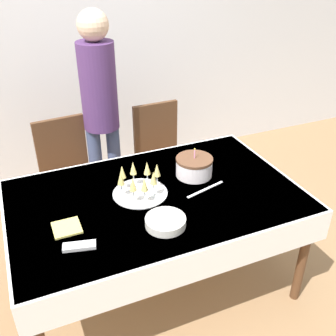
{
  "coord_description": "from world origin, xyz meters",
  "views": [
    {
      "loc": [
        -0.73,
        -1.9,
        2.14
      ],
      "look_at": [
        0.12,
        0.09,
        0.88
      ],
      "focal_mm": 42.0,
      "sensor_mm": 36.0,
      "label": 1
    }
  ],
  "objects_px": {
    "dining_chair_far_right": "(161,155)",
    "birthday_cake": "(194,167)",
    "champagne_tray": "(139,182)",
    "plate_stack_main": "(166,222)",
    "dining_chair_far_left": "(68,173)",
    "person_standing": "(100,101)"
  },
  "relations": [
    {
      "from": "dining_chair_far_left",
      "to": "dining_chair_far_right",
      "type": "xyz_separation_m",
      "value": [
        0.8,
        0.0,
        0.0
      ]
    },
    {
      "from": "birthday_cake",
      "to": "plate_stack_main",
      "type": "distance_m",
      "value": 0.58
    },
    {
      "from": "birthday_cake",
      "to": "plate_stack_main",
      "type": "xyz_separation_m",
      "value": [
        -0.39,
        -0.42,
        -0.04
      ]
    },
    {
      "from": "dining_chair_far_right",
      "to": "birthday_cake",
      "type": "bearing_deg",
      "value": -95.15
    },
    {
      "from": "dining_chair_far_left",
      "to": "champagne_tray",
      "type": "bearing_deg",
      "value": -69.02
    },
    {
      "from": "champagne_tray",
      "to": "dining_chair_far_right",
      "type": "bearing_deg",
      "value": 59.97
    },
    {
      "from": "champagne_tray",
      "to": "birthday_cake",
      "type": "bearing_deg",
      "value": 9.61
    },
    {
      "from": "plate_stack_main",
      "to": "dining_chair_far_left",
      "type": "bearing_deg",
      "value": 106.22
    },
    {
      "from": "birthday_cake",
      "to": "plate_stack_main",
      "type": "bearing_deg",
      "value": -132.4
    },
    {
      "from": "dining_chair_far_left",
      "to": "champagne_tray",
      "type": "distance_m",
      "value": 0.95
    },
    {
      "from": "champagne_tray",
      "to": "plate_stack_main",
      "type": "distance_m",
      "value": 0.36
    },
    {
      "from": "dining_chair_far_right",
      "to": "birthday_cake",
      "type": "xyz_separation_m",
      "value": [
        -0.07,
        -0.76,
        0.3
      ]
    },
    {
      "from": "champagne_tray",
      "to": "plate_stack_main",
      "type": "bearing_deg",
      "value": -85.82
    },
    {
      "from": "champagne_tray",
      "to": "plate_stack_main",
      "type": "xyz_separation_m",
      "value": [
        0.03,
        -0.35,
        -0.06
      ]
    },
    {
      "from": "dining_chair_far_right",
      "to": "person_standing",
      "type": "distance_m",
      "value": 0.72
    },
    {
      "from": "birthday_cake",
      "to": "champagne_tray",
      "type": "distance_m",
      "value": 0.42
    },
    {
      "from": "dining_chair_far_right",
      "to": "dining_chair_far_left",
      "type": "bearing_deg",
      "value": -179.98
    },
    {
      "from": "champagne_tray",
      "to": "person_standing",
      "type": "bearing_deg",
      "value": 89.61
    },
    {
      "from": "champagne_tray",
      "to": "person_standing",
      "type": "distance_m",
      "value": 0.93
    },
    {
      "from": "plate_stack_main",
      "to": "champagne_tray",
      "type": "bearing_deg",
      "value": 94.18
    },
    {
      "from": "dining_chair_far_left",
      "to": "champagne_tray",
      "type": "relative_size",
      "value": 2.78
    },
    {
      "from": "dining_chair_far_right",
      "to": "plate_stack_main",
      "type": "xyz_separation_m",
      "value": [
        -0.46,
        -1.19,
        0.26
      ]
    }
  ]
}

